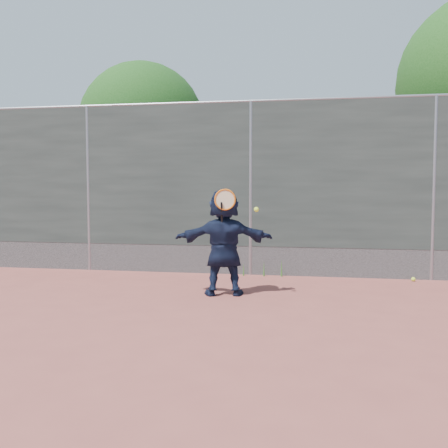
# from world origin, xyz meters

# --- Properties ---
(ground) EXTENTS (80.00, 80.00, 0.00)m
(ground) POSITION_xyz_m (0.00, 0.00, 0.00)
(ground) COLOR #9E4C42
(ground) RESTS_ON ground
(player) EXTENTS (1.46, 0.70, 1.51)m
(player) POSITION_xyz_m (-0.16, 1.77, 0.75)
(player) COLOR #131C35
(player) RESTS_ON ground
(ball_ground) EXTENTS (0.07, 0.07, 0.07)m
(ball_ground) POSITION_xyz_m (2.69, 3.32, 0.03)
(ball_ground) COLOR #DAFB37
(ball_ground) RESTS_ON ground
(fence) EXTENTS (20.00, 0.06, 3.03)m
(fence) POSITION_xyz_m (-0.00, 3.50, 1.58)
(fence) COLOR #38423D
(fence) RESTS_ON ground
(swing_action) EXTENTS (0.60, 0.16, 0.51)m
(swing_action) POSITION_xyz_m (-0.07, 1.58, 1.32)
(swing_action) COLOR orange
(swing_action) RESTS_ON ground
(tree_left) EXTENTS (3.15, 3.00, 4.53)m
(tree_left) POSITION_xyz_m (-2.85, 6.55, 2.94)
(tree_left) COLOR #382314
(tree_left) RESTS_ON ground
(weed_clump) EXTENTS (0.68, 0.07, 0.30)m
(weed_clump) POSITION_xyz_m (0.29, 3.38, 0.13)
(weed_clump) COLOR #387226
(weed_clump) RESTS_ON ground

